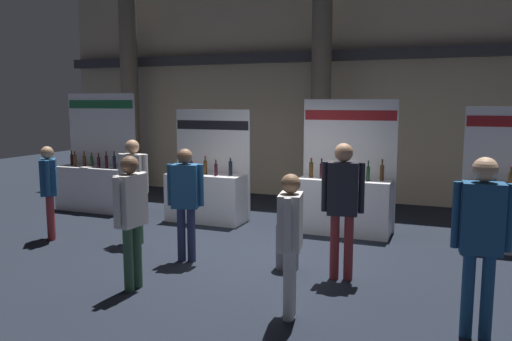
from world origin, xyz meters
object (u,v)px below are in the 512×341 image
Objects in this scene: exhibitor_booth_0 at (95,182)px; exhibitor_booth_1 at (207,193)px; visitor_4 at (133,182)px; trash_bin at (287,247)px; visitor_0 at (481,230)px; visitor_6 at (343,198)px; visitor_1 at (186,194)px; visitor_7 at (290,233)px; visitor_2 at (49,184)px; visitor_8 at (131,211)px; exhibitor_booth_2 at (345,200)px.

exhibitor_booth_0 reaches higher than exhibitor_booth_1.
exhibitor_booth_0 is 3.08m from visitor_4.
trash_bin is (2.39, -2.16, -0.25)m from exhibitor_booth_1.
visitor_0 is (2.44, -1.35, 0.81)m from trash_bin.
exhibitor_booth_0 is 6.47m from visitor_6.
trash_bin is 0.38× the size of visitor_1.
exhibitor_booth_1 reaches higher than trash_bin.
visitor_4 is at bearing 50.74° from visitor_7.
exhibitor_booth_1 is 1.37× the size of visitor_2.
visitor_8 is at bearing -2.35° from visitor_0.
visitor_2 is (-1.92, -2.19, 0.40)m from exhibitor_booth_1.
trash_bin is at bearing 138.66° from visitor_8.
visitor_0 is 5.51m from visitor_4.
visitor_7 is at bearing 93.59° from visitor_8.
exhibitor_booth_1 reaches higher than visitor_1.
visitor_2 is (0.86, -2.25, 0.36)m from exhibitor_booth_0.
visitor_1 is at bearing -177.99° from visitor_8.
visitor_6 is (3.21, -2.32, 0.54)m from exhibitor_booth_1.
exhibitor_booth_0 reaches higher than visitor_1.
exhibitor_booth_2 is 1.43× the size of visitor_1.
visitor_4 is at bearing -37.30° from visitor_1.
exhibitor_booth_0 is at bearing 156.72° from trash_bin.
exhibitor_booth_2 is 1.32× the size of visitor_6.
exhibitor_booth_1 reaches higher than visitor_8.
exhibitor_booth_2 is 5.21m from visitor_2.
exhibitor_booth_1 is 4.74m from visitor_7.
visitor_2 is at bearing -69.07° from exhibitor_booth_0.
visitor_6 is 1.07× the size of visitor_8.
exhibitor_booth_2 is 2.30m from trash_bin.
visitor_7 is 2.11m from visitor_8.
exhibitor_booth_1 is at bearing 28.04° from visitor_7.
visitor_6 is 1.44m from visitor_7.
exhibitor_booth_0 is 1.46× the size of visitor_4.
exhibitor_booth_2 is (2.76, 0.09, 0.04)m from exhibitor_booth_1.
visitor_6 is at bearing -7.57° from visitor_4.
visitor_7 is (3.34, -1.86, -0.09)m from visitor_4.
visitor_0 is (4.84, -3.51, 0.55)m from exhibitor_booth_1.
visitor_6 reaches higher than visitor_4.
trash_bin is at bearing -42.07° from exhibitor_booth_1.
visitor_0 is at bearing -25.16° from exhibitor_booth_0.
visitor_7 reaches higher than trash_bin.
exhibitor_booth_0 is 1.58× the size of visitor_2.
visitor_8 is at bearing -55.99° from visitor_4.
visitor_0 is 2.02m from visitor_6.
visitor_4 is at bearing -148.43° from exhibitor_booth_2.
visitor_7 is at bearing -147.54° from visitor_2.
exhibitor_booth_2 is at bearing 0.26° from exhibitor_booth_0.
trash_bin is at bearing 174.46° from visitor_1.
visitor_1 is (0.88, -2.40, 0.45)m from exhibitor_booth_1.
visitor_4 is at bearing -102.60° from exhibitor_booth_1.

